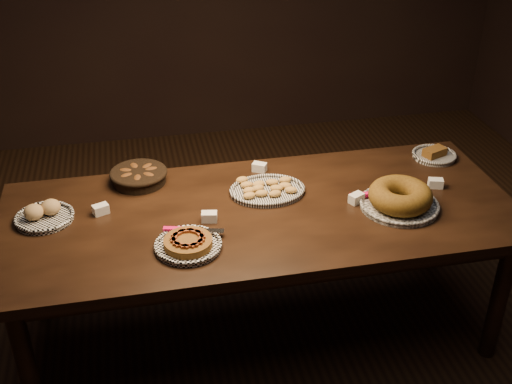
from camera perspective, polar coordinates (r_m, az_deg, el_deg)
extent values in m
plane|color=black|center=(3.43, 0.40, -12.29)|extent=(5.00, 5.00, 0.00)
cube|color=black|center=(2.99, 0.45, -2.02)|extent=(2.40, 1.00, 0.05)
cylinder|color=black|center=(2.93, -19.72, -14.41)|extent=(0.08, 0.08, 0.70)
cylinder|color=black|center=(3.30, 20.81, -8.81)|extent=(0.08, 0.08, 0.70)
cylinder|color=black|center=(3.51, -18.56, -5.77)|extent=(0.08, 0.08, 0.70)
cylinder|color=black|center=(3.83, 15.21, -1.95)|extent=(0.08, 0.08, 0.70)
torus|color=white|center=(2.73, -6.05, -4.63)|extent=(0.29, 0.29, 0.02)
cylinder|color=#4D2E0F|center=(2.72, -6.06, -4.48)|extent=(0.26, 0.26, 0.03)
cube|color=#622310|center=(2.73, -5.02, -3.77)|extent=(0.04, 0.07, 0.01)
cube|color=#622310|center=(2.75, -5.52, -3.49)|extent=(0.07, 0.06, 0.01)
cube|color=#622310|center=(2.76, -6.24, -3.45)|extent=(0.07, 0.02, 0.01)
cube|color=#622310|center=(2.75, -6.89, -3.65)|extent=(0.07, 0.06, 0.01)
cube|color=#622310|center=(2.72, -7.25, -4.03)|extent=(0.04, 0.07, 0.01)
cube|color=#622310|center=(2.69, -7.17, -4.43)|extent=(0.04, 0.07, 0.01)
cube|color=#622310|center=(2.67, -6.67, -4.72)|extent=(0.07, 0.06, 0.01)
cube|color=#622310|center=(2.66, -5.93, -4.77)|extent=(0.07, 0.02, 0.01)
cube|color=#622310|center=(2.68, -5.26, -4.56)|extent=(0.07, 0.06, 0.01)
cube|color=#622310|center=(2.70, -4.91, -4.17)|extent=(0.04, 0.07, 0.01)
cube|color=#FF0C5E|center=(2.81, -7.04, -3.31)|extent=(0.12, 0.05, 0.02)
cube|color=silver|center=(2.79, -4.39, -3.45)|extent=(0.15, 0.07, 0.00)
torus|color=black|center=(3.10, 1.01, 0.25)|extent=(0.30, 0.30, 0.02)
ellipsoid|color=olive|center=(3.04, -0.61, -0.32)|extent=(0.07, 0.05, 0.03)
ellipsoid|color=olive|center=(3.06, 0.50, -0.11)|extent=(0.06, 0.04, 0.03)
ellipsoid|color=olive|center=(3.06, 1.70, -0.13)|extent=(0.07, 0.05, 0.03)
ellipsoid|color=olive|center=(3.09, 3.12, 0.20)|extent=(0.07, 0.06, 0.03)
ellipsoid|color=olive|center=(3.08, -0.62, 0.16)|extent=(0.07, 0.05, 0.03)
ellipsoid|color=olive|center=(3.10, 0.18, 0.35)|extent=(0.07, 0.06, 0.03)
ellipsoid|color=olive|center=(3.10, 1.81, 0.35)|extent=(0.07, 0.05, 0.03)
ellipsoid|color=olive|center=(3.12, 2.60, 0.58)|extent=(0.07, 0.06, 0.03)
ellipsoid|color=olive|center=(3.13, -0.84, 0.65)|extent=(0.07, 0.05, 0.03)
ellipsoid|color=olive|center=(3.13, 0.24, 0.73)|extent=(0.07, 0.05, 0.03)
ellipsoid|color=olive|center=(3.15, 1.44, 0.89)|extent=(0.07, 0.05, 0.03)
ellipsoid|color=olive|center=(3.17, 2.62, 1.10)|extent=(0.06, 0.04, 0.03)
ellipsoid|color=olive|center=(3.17, -1.26, 1.10)|extent=(0.07, 0.05, 0.03)
torus|color=black|center=(3.06, 12.62, -1.01)|extent=(0.37, 0.37, 0.02)
torus|color=brown|center=(3.04, 12.71, -0.31)|extent=(0.37, 0.37, 0.10)
cube|color=#FF0C5E|center=(3.08, 9.40, -0.25)|extent=(0.12, 0.02, 0.02)
cube|color=silver|center=(3.13, 11.63, -0.07)|extent=(0.15, 0.03, 0.00)
cylinder|color=black|center=(3.24, -10.37, 1.36)|extent=(0.27, 0.27, 0.07)
torus|color=black|center=(3.23, -10.41, 1.69)|extent=(0.29, 0.29, 0.02)
ellipsoid|color=#331B0A|center=(3.24, -9.28, 1.87)|extent=(0.09, 0.06, 0.04)
ellipsoid|color=#331B0A|center=(3.27, -9.64, 2.12)|extent=(0.09, 0.09, 0.04)
ellipsoid|color=#331B0A|center=(3.29, -10.76, 2.13)|extent=(0.07, 0.09, 0.04)
ellipsoid|color=#331B0A|center=(3.25, -11.50, 1.73)|extent=(0.10, 0.07, 0.04)
ellipsoid|color=#331B0A|center=(3.21, -11.42, 1.29)|extent=(0.10, 0.08, 0.04)
ellipsoid|color=#331B0A|center=(3.17, -10.48, 1.08)|extent=(0.06, 0.09, 0.04)
ellipsoid|color=#331B0A|center=(3.19, -9.51, 1.36)|extent=(0.09, 0.09, 0.04)
torus|color=white|center=(3.05, -18.30, -2.06)|extent=(0.27, 0.27, 0.02)
ellipsoid|color=#9D7148|center=(3.04, -19.16, -1.70)|extent=(0.09, 0.09, 0.07)
ellipsoid|color=#9D7148|center=(3.06, -17.78, -1.28)|extent=(0.09, 0.09, 0.07)
torus|color=black|center=(3.56, 15.56, 3.25)|extent=(0.23, 0.23, 0.02)
cube|color=#4D2E0F|center=(3.56, 15.59, 3.45)|extent=(0.14, 0.11, 0.04)
cube|color=white|center=(2.89, -4.18, -2.21)|extent=(0.08, 0.06, 0.04)
cube|color=white|center=(3.30, 0.31, 2.22)|extent=(0.08, 0.07, 0.04)
cube|color=white|center=(3.06, 8.91, -0.55)|extent=(0.08, 0.07, 0.04)
cube|color=white|center=(3.03, -13.64, -1.51)|extent=(0.08, 0.07, 0.04)
cube|color=white|center=(3.27, 15.68, 0.76)|extent=(0.08, 0.06, 0.04)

